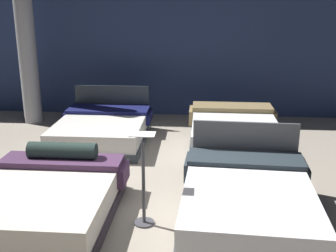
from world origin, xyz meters
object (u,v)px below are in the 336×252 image
Objects in this scene: bed_0 at (45,199)px; support_pillar at (26,41)px; price_sign at (144,190)px; bed_3 at (234,132)px; bed_1 at (247,203)px; bed_2 at (103,129)px.

support_pillar is at bearing 114.12° from bed_0.
price_sign reaches higher than bed_0.
price_sign is at bearing -112.87° from bed_3.
support_pillar is at bearing 139.17° from bed_1.
support_pillar reaches higher than bed_1.
bed_1 is at bearing -50.58° from bed_2.
bed_3 is 3.18m from price_sign.
bed_3 is 0.62× the size of support_pillar.
bed_0 is 0.95× the size of bed_2.
bed_2 is (-2.39, 2.85, -0.04)m from bed_1.
support_pillar reaches higher than bed_3.
bed_1 is 3.71m from bed_2.
support_pillar is at bearing 146.60° from bed_2.
support_pillar is at bearing 164.58° from bed_3.
bed_3 is at bearing -1.03° from bed_2.
support_pillar is (-1.82, 1.17, 1.52)m from bed_2.
bed_3 is at bearing 66.84° from price_sign.
bed_0 is 0.92× the size of bed_3.
support_pillar is (-1.79, 4.04, 1.52)m from bed_0.
bed_2 reaches higher than bed_3.
bed_2 is 0.60× the size of support_pillar.
bed_0 is 2.41m from bed_1.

